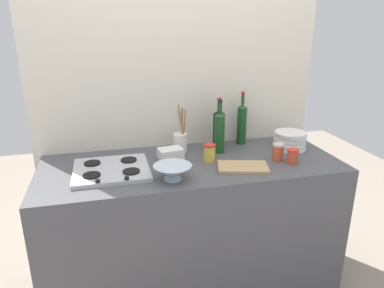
% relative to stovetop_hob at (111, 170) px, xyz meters
% --- Properties ---
extents(ground_plane, '(6.00, 6.00, 0.00)m').
position_rel_stovetop_hob_xyz_m(ground_plane, '(0.48, 0.02, -0.91)').
color(ground_plane, gray).
rests_on(ground_plane, ground).
extents(counter_block, '(1.80, 0.70, 0.90)m').
position_rel_stovetop_hob_xyz_m(counter_block, '(0.48, 0.02, -0.46)').
color(counter_block, '#4C4C51').
rests_on(counter_block, ground).
extents(backsplash_panel, '(1.90, 0.06, 2.46)m').
position_rel_stovetop_hob_xyz_m(backsplash_panel, '(0.48, 0.40, 0.32)').
color(backsplash_panel, beige).
rests_on(backsplash_panel, ground).
extents(stovetop_hob, '(0.42, 0.39, 0.04)m').
position_rel_stovetop_hob_xyz_m(stovetop_hob, '(0.00, 0.00, 0.00)').
color(stovetop_hob, '#B2B2B7').
rests_on(stovetop_hob, counter_block).
extents(plate_stack, '(0.21, 0.21, 0.12)m').
position_rel_stovetop_hob_xyz_m(plate_stack, '(1.17, 0.11, 0.05)').
color(plate_stack, white).
rests_on(plate_stack, counter_block).
extents(wine_bottle_leftmost, '(0.07, 0.07, 0.35)m').
position_rel_stovetop_hob_xyz_m(wine_bottle_leftmost, '(0.69, 0.16, 0.13)').
color(wine_bottle_leftmost, '#19471E').
rests_on(wine_bottle_leftmost, counter_block).
extents(wine_bottle_mid_left, '(0.08, 0.08, 0.34)m').
position_rel_stovetop_hob_xyz_m(wine_bottle_mid_left, '(0.72, 0.25, 0.12)').
color(wine_bottle_mid_left, black).
rests_on(wine_bottle_mid_left, counter_block).
extents(wine_bottle_mid_right, '(0.07, 0.07, 0.36)m').
position_rel_stovetop_hob_xyz_m(wine_bottle_mid_right, '(0.90, 0.29, 0.13)').
color(wine_bottle_mid_right, '#19471E').
rests_on(wine_bottle_mid_right, counter_block).
extents(mixing_bowl, '(0.21, 0.21, 0.08)m').
position_rel_stovetop_hob_xyz_m(mixing_bowl, '(0.32, -0.19, 0.03)').
color(mixing_bowl, silver).
rests_on(mixing_bowl, counter_block).
extents(butter_dish, '(0.16, 0.13, 0.07)m').
position_rel_stovetop_hob_xyz_m(butter_dish, '(0.36, 0.12, 0.02)').
color(butter_dish, white).
rests_on(butter_dish, counter_block).
extents(utensil_crock, '(0.09, 0.09, 0.32)m').
position_rel_stovetop_hob_xyz_m(utensil_crock, '(0.45, 0.24, 0.06)').
color(utensil_crock, silver).
rests_on(utensil_crock, counter_block).
extents(condiment_jar_front, '(0.07, 0.07, 0.11)m').
position_rel_stovetop_hob_xyz_m(condiment_jar_front, '(1.00, -0.06, 0.04)').
color(condiment_jar_front, '#C64C2D').
rests_on(condiment_jar_front, counter_block).
extents(condiment_jar_rear, '(0.07, 0.07, 0.11)m').
position_rel_stovetop_hob_xyz_m(condiment_jar_rear, '(0.59, 0.03, 0.04)').
color(condiment_jar_rear, gold).
rests_on(condiment_jar_rear, counter_block).
extents(condiment_jar_spare, '(0.07, 0.07, 0.09)m').
position_rel_stovetop_hob_xyz_m(condiment_jar_spare, '(1.06, -0.13, 0.03)').
color(condiment_jar_spare, '#C64C2D').
rests_on(condiment_jar_spare, counter_block).
extents(cutting_board, '(0.32, 0.24, 0.02)m').
position_rel_stovetop_hob_xyz_m(cutting_board, '(0.74, -0.13, -0.00)').
color(cutting_board, tan).
rests_on(cutting_board, counter_block).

